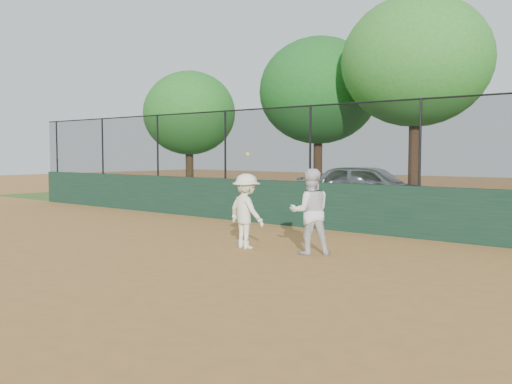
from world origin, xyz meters
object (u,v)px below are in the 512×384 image
Objects in this scene: tree_1 at (318,91)px; player_second at (310,212)px; player_main at (246,211)px; parked_car at (369,188)px; tree_2 at (416,62)px; tree_0 at (189,113)px.

player_second is at bearing -57.43° from tree_1.
player_second is 0.84× the size of player_main.
tree_2 reaches higher than parked_car.
parked_car is 5.48m from tree_1.
parked_car is 4.46m from tree_2.
tree_0 is 6.41m from tree_1.
tree_0 is at bearing 69.98° from parked_car.
tree_1 is at bearing 7.88° from tree_0.
tree_0 is at bearing -79.22° from player_second.
tree_2 is (0.88, 1.40, 4.14)m from parked_car.
parked_car is at bearing -8.23° from tree_0.
tree_1 is at bearing 168.52° from tree_2.
parked_car is at bearing -122.14° from tree_2.
tree_2 is (4.37, -0.89, 0.59)m from tree_1.
player_second is 12.03m from tree_1.
parked_car is at bearing 99.62° from player_main.
parked_car is 7.88m from player_second.
tree_1 is at bearing -101.45° from player_second.
tree_1 is (-3.49, 2.29, 3.55)m from parked_car.
parked_car is 7.76m from player_main.
tree_2 is (-0.42, 9.06, 4.18)m from player_main.
player_main reaches higher than parked_car.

